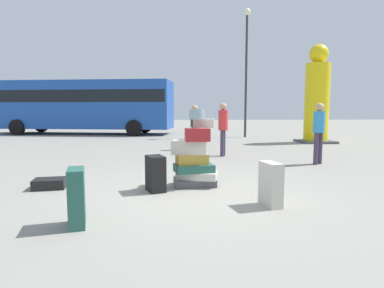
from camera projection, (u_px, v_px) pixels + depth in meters
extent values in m
plane|color=gray|center=(193.00, 193.00, 5.65)|extent=(80.00, 80.00, 0.00)
cube|color=#4C4C51|center=(195.00, 182.00, 6.19)|extent=(0.83, 0.56, 0.14)
cube|color=beige|center=(197.00, 175.00, 6.17)|extent=(0.84, 0.63, 0.14)
cube|color=#26594C|center=(194.00, 168.00, 6.12)|extent=(0.81, 0.60, 0.15)
cube|color=#B28C33|center=(192.00, 159.00, 6.12)|extent=(0.64, 0.48, 0.20)
cube|color=beige|center=(189.00, 147.00, 6.13)|extent=(0.71, 0.50, 0.26)
cube|color=maroon|center=(197.00, 135.00, 5.97)|extent=(0.47, 0.32, 0.24)
cube|color=beige|center=(204.00, 123.00, 6.31)|extent=(0.44, 0.32, 0.17)
cylinder|color=gray|center=(197.00, 114.00, 6.01)|extent=(0.29, 0.29, 0.19)
cube|color=black|center=(50.00, 184.00, 5.97)|extent=(0.62, 0.49, 0.19)
cube|color=#26594C|center=(77.00, 198.00, 4.01)|extent=(0.29, 0.46, 0.74)
cube|color=black|center=(156.00, 174.00, 5.75)|extent=(0.41, 0.49, 0.65)
cube|color=beige|center=(271.00, 184.00, 4.86)|extent=(0.29, 0.46, 0.68)
cylinder|color=#3F334C|center=(194.00, 138.00, 11.87)|extent=(0.12, 0.12, 0.83)
cylinder|color=#3F334C|center=(195.00, 139.00, 11.66)|extent=(0.12, 0.12, 0.83)
cylinder|color=#26262D|center=(195.00, 119.00, 11.69)|extent=(0.30, 0.30, 0.59)
sphere|color=tan|center=(195.00, 108.00, 11.64)|extent=(0.22, 0.22, 0.22)
cylinder|color=#3F334C|center=(320.00, 148.00, 8.66)|extent=(0.12, 0.12, 0.86)
cylinder|color=#3F334C|center=(316.00, 149.00, 8.52)|extent=(0.12, 0.12, 0.86)
cylinder|color=#338CCC|center=(319.00, 122.00, 8.51)|extent=(0.30, 0.30, 0.57)
sphere|color=tan|center=(320.00, 107.00, 8.47)|extent=(0.22, 0.22, 0.22)
cylinder|color=#3F334C|center=(224.00, 143.00, 10.20)|extent=(0.12, 0.12, 0.82)
cylinder|color=#3F334C|center=(222.00, 144.00, 9.99)|extent=(0.12, 0.12, 0.82)
cylinder|color=red|center=(223.00, 120.00, 10.02)|extent=(0.30, 0.30, 0.63)
sphere|color=tan|center=(223.00, 106.00, 9.97)|extent=(0.22, 0.22, 0.22)
cylinder|color=yellow|center=(317.00, 103.00, 14.15)|extent=(1.05, 1.05, 3.49)
sphere|color=yellow|center=(319.00, 54.00, 13.92)|extent=(0.81, 0.81, 0.81)
cube|color=#4C4C4C|center=(315.00, 141.00, 14.33)|extent=(1.47, 1.47, 0.10)
cube|color=#1E4CA5|center=(83.00, 105.00, 19.24)|extent=(10.95, 4.09, 2.80)
cube|color=black|center=(83.00, 97.00, 19.19)|extent=(10.74, 4.08, 0.70)
cylinder|color=black|center=(145.00, 126.00, 20.27)|extent=(0.93, 0.38, 0.90)
cylinder|color=black|center=(134.00, 128.00, 17.80)|extent=(0.93, 0.38, 0.90)
cylinder|color=black|center=(41.00, 125.00, 20.96)|extent=(0.93, 0.38, 0.90)
cylinder|color=black|center=(17.00, 127.00, 18.48)|extent=(0.93, 0.38, 0.90)
cylinder|color=#333338|center=(246.00, 77.00, 16.76)|extent=(0.12, 0.12, 6.35)
sphere|color=#F2F2CC|center=(247.00, 12.00, 16.41)|extent=(0.36, 0.36, 0.36)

